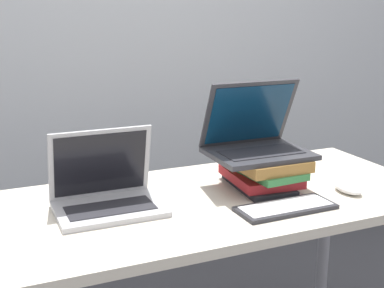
{
  "coord_description": "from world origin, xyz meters",
  "views": [
    {
      "loc": [
        -0.71,
        -1.09,
        1.33
      ],
      "look_at": [
        -0.08,
        0.33,
        0.92
      ],
      "focal_mm": 50.0,
      "sensor_mm": 36.0,
      "label": 1
    }
  ],
  "objects_px": {
    "laptop_left": "(106,193)",
    "wireless_keyboard": "(286,208)",
    "book_stack": "(263,171)",
    "mouse": "(348,188)",
    "laptop_on_books": "(256,140)"
  },
  "relations": [
    {
      "from": "book_stack",
      "to": "laptop_left",
      "type": "bearing_deg",
      "value": 178.02
    },
    {
      "from": "mouse",
      "to": "wireless_keyboard",
      "type": "bearing_deg",
      "value": -170.43
    },
    {
      "from": "book_stack",
      "to": "wireless_keyboard",
      "type": "relative_size",
      "value": 0.97
    },
    {
      "from": "book_stack",
      "to": "mouse",
      "type": "relative_size",
      "value": 2.59
    },
    {
      "from": "laptop_left",
      "to": "wireless_keyboard",
      "type": "xyz_separation_m",
      "value": [
        0.48,
        -0.22,
        -0.04
      ]
    },
    {
      "from": "laptop_left",
      "to": "laptop_on_books",
      "type": "xyz_separation_m",
      "value": [
        0.51,
        0.01,
        0.11
      ]
    },
    {
      "from": "laptop_on_books",
      "to": "mouse",
      "type": "bearing_deg",
      "value": -37.15
    },
    {
      "from": "laptop_left",
      "to": "laptop_on_books",
      "type": "height_order",
      "value": "laptop_on_books"
    },
    {
      "from": "laptop_left",
      "to": "mouse",
      "type": "xyz_separation_m",
      "value": [
        0.75,
        -0.18,
        -0.03
      ]
    },
    {
      "from": "laptop_left",
      "to": "wireless_keyboard",
      "type": "height_order",
      "value": "laptop_left"
    },
    {
      "from": "book_stack",
      "to": "wireless_keyboard",
      "type": "distance_m",
      "value": 0.21
    },
    {
      "from": "laptop_on_books",
      "to": "wireless_keyboard",
      "type": "height_order",
      "value": "laptop_on_books"
    },
    {
      "from": "book_stack",
      "to": "laptop_on_books",
      "type": "height_order",
      "value": "laptop_on_books"
    },
    {
      "from": "book_stack",
      "to": "mouse",
      "type": "bearing_deg",
      "value": -35.29
    },
    {
      "from": "wireless_keyboard",
      "to": "book_stack",
      "type": "bearing_deg",
      "value": 78.36
    }
  ]
}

